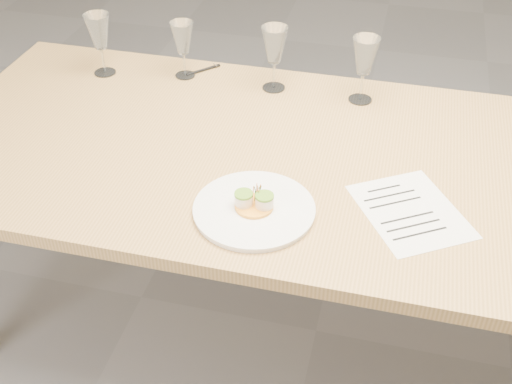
% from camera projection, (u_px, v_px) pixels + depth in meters
% --- Properties ---
extents(ground, '(7.00, 7.00, 0.00)m').
position_uv_depth(ground, '(316.00, 331.00, 2.29)').
color(ground, slate).
rests_on(ground, ground).
extents(dining_table, '(2.40, 1.00, 0.75)m').
position_uv_depth(dining_table, '(330.00, 178.00, 1.87)').
color(dining_table, tan).
rests_on(dining_table, ground).
extents(dinner_plate, '(0.31, 0.31, 0.08)m').
position_uv_depth(dinner_plate, '(254.00, 208.00, 1.63)').
color(dinner_plate, white).
rests_on(dinner_plate, dining_table).
extents(recipe_sheet, '(0.36, 0.38, 0.00)m').
position_uv_depth(recipe_sheet, '(410.00, 211.00, 1.64)').
color(recipe_sheet, white).
rests_on(recipe_sheet, dining_table).
extents(ballpoint_pen, '(0.10, 0.11, 0.01)m').
position_uv_depth(ballpoint_pen, '(203.00, 70.00, 2.24)').
color(ballpoint_pen, black).
rests_on(ballpoint_pen, dining_table).
extents(wine_glass_0, '(0.09, 0.09, 0.21)m').
position_uv_depth(wine_glass_0, '(99.00, 33.00, 2.14)').
color(wine_glass_0, white).
rests_on(wine_glass_0, dining_table).
extents(wine_glass_1, '(0.08, 0.08, 0.19)m').
position_uv_depth(wine_glass_1, '(183.00, 39.00, 2.14)').
color(wine_glass_1, white).
rests_on(wine_glass_1, dining_table).
extents(wine_glass_2, '(0.09, 0.09, 0.22)m').
position_uv_depth(wine_glass_2, '(274.00, 46.00, 2.06)').
color(wine_glass_2, white).
rests_on(wine_glass_2, dining_table).
extents(wine_glass_3, '(0.09, 0.09, 0.22)m').
position_uv_depth(wine_glass_3, '(365.00, 57.00, 2.00)').
color(wine_glass_3, white).
rests_on(wine_glass_3, dining_table).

